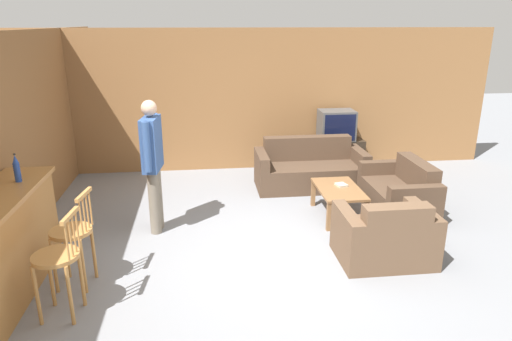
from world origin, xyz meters
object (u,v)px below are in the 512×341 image
(bar_chair_near, at_px, (58,262))
(tv, at_px, (336,125))
(bar_chair_mid, at_px, (73,237))
(coffee_table, at_px, (339,192))
(armchair_near, at_px, (385,238))
(tv_unit, at_px, (335,155))
(person_by_window, at_px, (153,159))
(couch_far, at_px, (310,170))
(bottle, at_px, (17,169))
(loveseat_right, at_px, (400,193))
(book_on_table, at_px, (341,185))

(bar_chair_near, relative_size, tv, 1.66)
(bar_chair_mid, relative_size, coffee_table, 1.09)
(armchair_near, bearing_deg, tv_unit, 83.56)
(bar_chair_mid, bearing_deg, tv, 42.72)
(bar_chair_mid, bearing_deg, person_by_window, 60.43)
(couch_far, xyz_separation_m, bottle, (-3.76, -2.38, 0.92))
(loveseat_right, distance_m, tv, 2.19)
(loveseat_right, bearing_deg, person_by_window, -176.75)
(tv, bearing_deg, bottle, -144.18)
(bar_chair_near, height_order, coffee_table, bar_chair_near)
(person_by_window, bearing_deg, armchair_near, -23.05)
(loveseat_right, distance_m, tv_unit, 2.11)
(bottle, bearing_deg, tv, 35.82)
(loveseat_right, xyz_separation_m, coffee_table, (-0.94, -0.05, 0.08))
(armchair_near, xyz_separation_m, coffee_table, (-0.18, 1.31, 0.08))
(person_by_window, bearing_deg, bottle, -144.81)
(couch_far, relative_size, tv, 2.86)
(armchair_near, relative_size, book_on_table, 5.74)
(bar_chair_near, xyz_separation_m, tv, (3.85, 4.09, 0.31))
(bar_chair_mid, bearing_deg, bottle, 148.64)
(tv, height_order, person_by_window, person_by_window)
(coffee_table, xyz_separation_m, tv_unit, (0.56, 2.13, -0.07))
(loveseat_right, xyz_separation_m, tv_unit, (-0.38, 2.08, 0.01))
(bar_chair_near, height_order, person_by_window, person_by_window)
(bottle, bearing_deg, armchair_near, -3.40)
(person_by_window, bearing_deg, book_on_table, 5.16)
(bar_chair_mid, xyz_separation_m, loveseat_right, (4.23, 1.48, -0.28))
(tv_unit, xyz_separation_m, book_on_table, (-0.50, -2.04, 0.16))
(tv_unit, xyz_separation_m, bottle, (-4.43, -3.20, 0.92))
(couch_far, bearing_deg, bar_chair_mid, -139.27)
(bar_chair_near, distance_m, person_by_window, 2.00)
(bottle, distance_m, book_on_table, 4.17)
(bar_chair_mid, xyz_separation_m, person_by_window, (0.73, 1.28, 0.43))
(bar_chair_near, relative_size, person_by_window, 0.60)
(person_by_window, bearing_deg, bar_chair_near, -111.82)
(armchair_near, bearing_deg, tv, 83.55)
(couch_far, xyz_separation_m, armchair_near, (0.29, -2.62, 0.00))
(person_by_window, bearing_deg, loveseat_right, 3.25)
(coffee_table, bearing_deg, bar_chair_near, -149.14)
(armchair_near, height_order, person_by_window, person_by_window)
(bar_chair_mid, relative_size, person_by_window, 0.60)
(loveseat_right, distance_m, person_by_window, 3.58)
(couch_far, bearing_deg, loveseat_right, -49.88)
(tv, relative_size, book_on_table, 3.41)
(armchair_near, relative_size, coffee_table, 1.11)
(loveseat_right, relative_size, tv, 2.05)
(armchair_near, relative_size, bottle, 3.46)
(bar_chair_mid, relative_size, loveseat_right, 0.81)
(loveseat_right, height_order, tv, tv)
(coffee_table, distance_m, tv_unit, 2.20)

